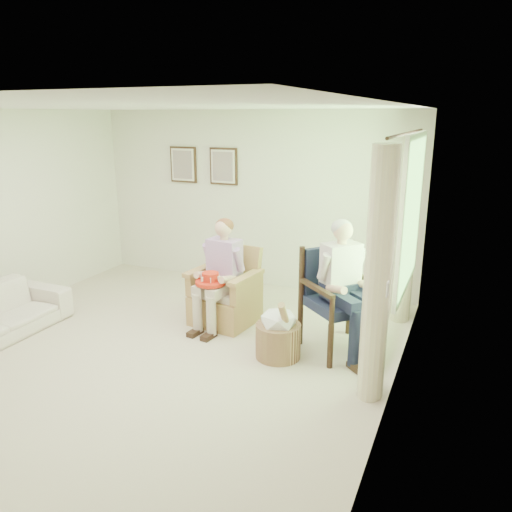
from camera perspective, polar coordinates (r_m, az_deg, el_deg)
name	(u,v)px	position (r m, az deg, el deg)	size (l,w,h in m)	color
floor	(149,357)	(5.61, -12.13, -11.26)	(5.50, 5.50, 0.00)	beige
back_wall	(252,200)	(7.50, -0.47, 6.45)	(5.00, 0.04, 2.60)	silver
right_wall	(395,270)	(4.23, 15.60, -1.58)	(0.04, 5.50, 2.60)	silver
ceiling	(133,106)	(5.02, -13.90, 16.27)	(5.00, 5.50, 0.02)	white
window	(411,211)	(5.33, 17.34, 4.97)	(0.13, 2.50, 1.63)	#2D6B23
curtain_left	(378,277)	(4.50, 13.74, -2.39)	(0.34, 0.34, 2.30)	beige
curtain_right	(407,231)	(6.38, 16.86, 2.72)	(0.34, 0.34, 2.30)	beige
framed_print_left	(183,165)	(7.94, -8.32, 10.30)	(0.45, 0.05, 0.55)	#382114
framed_print_right	(223,166)	(7.60, -3.75, 10.18)	(0.45, 0.05, 0.55)	#382114
wicker_armchair	(226,299)	(6.29, -3.43, -4.90)	(0.74, 0.73, 0.95)	tan
wood_armchair	(344,295)	(5.60, 10.02, -4.39)	(0.72, 0.68, 1.11)	black
person_wicker	(221,267)	(6.03, -4.04, -1.27)	(0.40, 0.63, 1.31)	beige
person_dark	(341,278)	(5.35, 9.68, -2.48)	(0.40, 0.63, 1.44)	#181D36
red_hat	(210,280)	(5.91, -5.23, -2.75)	(0.36, 0.36, 0.14)	red
hatbox	(278,333)	(5.39, 2.58, -8.79)	(0.64, 0.64, 0.71)	tan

